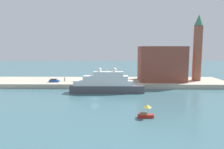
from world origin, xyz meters
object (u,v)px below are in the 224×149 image
person_figure (65,79)px  mooring_bollard (103,83)px  parked_car (54,81)px  bell_tower (198,45)px  small_motorboat (146,112)px  harbor_building (161,64)px  large_yacht (106,84)px

person_figure → mooring_bollard: size_ratio=2.08×
parked_car → bell_tower: bearing=4.8°
small_motorboat → parked_car: size_ratio=0.85×
harbor_building → person_figure: harbor_building is taller
harbor_building → mooring_bollard: 27.92m
large_yacht → bell_tower: size_ratio=0.94×
small_motorboat → person_figure: bearing=124.4°
harbor_building → bell_tower: bearing=2.9°
small_motorboat → parked_car: (-33.23, 40.66, 1.04)m
parked_car → mooring_bollard: 21.69m
harbor_building → parked_car: bearing=-174.5°
person_figure → harbor_building: bearing=3.5°
small_motorboat → bell_tower: 56.71m
bell_tower → person_figure: (-58.27, -3.39, -14.79)m
large_yacht → small_motorboat: size_ratio=7.35×
small_motorboat → harbor_building: bearing=73.7°
small_motorboat → harbor_building: 47.70m
small_motorboat → harbor_building: harbor_building is taller
harbor_building → person_figure: size_ratio=10.84×
parked_car → mooring_bollard: size_ratio=4.97×
parked_car → harbor_building: bearing=5.5°
parked_car → large_yacht: bearing=-29.3°
large_yacht → mooring_bollard: 8.08m
small_motorboat → mooring_bollard: (-12.10, 35.79, 0.88)m
bell_tower → person_figure: bell_tower is taller
small_motorboat → mooring_bollard: small_motorboat is taller
parked_car → person_figure: size_ratio=2.38×
large_yacht → mooring_bollard: size_ratio=31.21×
large_yacht → harbor_building: harbor_building is taller
large_yacht → bell_tower: bell_tower is taller
large_yacht → parked_car: bearing=150.7°
person_figure → mooring_bollard: person_figure is taller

